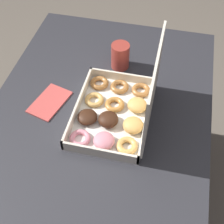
{
  "coord_description": "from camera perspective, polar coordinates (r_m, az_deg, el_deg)",
  "views": [
    {
      "loc": [
        0.67,
        0.21,
        1.61
      ],
      "look_at": [
        -0.03,
        0.05,
        0.75
      ],
      "focal_mm": 50.0,
      "sensor_mm": 36.0,
      "label": 1
    }
  ],
  "objects": [
    {
      "name": "coffee_mug",
      "position": [
        1.28,
        1.52,
        10.26
      ],
      "size": [
        0.07,
        0.07,
        0.11
      ],
      "color": "#A3382D",
      "rests_on": "dining_table"
    },
    {
      "name": "dining_table",
      "position": [
        1.2,
        -2.68,
        -4.21
      ],
      "size": [
        1.2,
        0.81,
        0.73
      ],
      "color": "#2D2D33",
      "rests_on": "ground_plane"
    },
    {
      "name": "donut_box",
      "position": [
        1.08,
        1.68,
        0.57
      ],
      "size": [
        0.37,
        0.27,
        0.3
      ],
      "color": "silver",
      "rests_on": "dining_table"
    },
    {
      "name": "paper_napkin",
      "position": [
        1.19,
        -11.34,
        1.84
      ],
      "size": [
        0.18,
        0.14,
        0.01
      ],
      "color": "#CC4C47",
      "rests_on": "dining_table"
    },
    {
      "name": "ground_plane",
      "position": [
        1.76,
        -1.9,
        -16.32
      ],
      "size": [
        8.0,
        8.0,
        0.0
      ],
      "primitive_type": "plane",
      "color": "#6B6054"
    }
  ]
}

